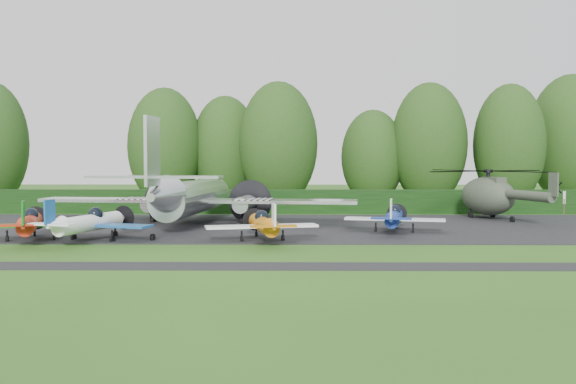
{
  "coord_description": "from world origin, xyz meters",
  "views": [
    {
      "loc": [
        4.75,
        -33.62,
        4.73
      ],
      "look_at": [
        4.29,
        8.17,
        2.5
      ],
      "focal_mm": 40.0,
      "sensor_mm": 36.0,
      "label": 1
    }
  ],
  "objects_px": {
    "sign_board": "(544,198)",
    "light_plane_orange": "(263,224)",
    "transport_plane": "(192,196)",
    "helicopter": "(488,192)",
    "light_plane_blue": "(394,217)",
    "light_plane_red": "(30,223)",
    "light_plane_white": "(90,223)"
  },
  "relations": [
    {
      "from": "sign_board",
      "to": "light_plane_orange",
      "type": "bearing_deg",
      "value": -150.67
    },
    {
      "from": "transport_plane",
      "to": "helicopter",
      "type": "relative_size",
      "value": 1.65
    },
    {
      "from": "light_plane_orange",
      "to": "light_plane_blue",
      "type": "bearing_deg",
      "value": 41.84
    },
    {
      "from": "light_plane_red",
      "to": "light_plane_orange",
      "type": "height_order",
      "value": "light_plane_red"
    },
    {
      "from": "light_plane_white",
      "to": "light_plane_orange",
      "type": "xyz_separation_m",
      "value": [
        9.76,
        -0.0,
        -0.08
      ]
    },
    {
      "from": "light_plane_white",
      "to": "light_plane_red",
      "type": "bearing_deg",
      "value": 162.66
    },
    {
      "from": "light_plane_blue",
      "to": "helicopter",
      "type": "height_order",
      "value": "helicopter"
    },
    {
      "from": "sign_board",
      "to": "transport_plane",
      "type": "bearing_deg",
      "value": -170.71
    },
    {
      "from": "helicopter",
      "to": "transport_plane",
      "type": "bearing_deg",
      "value": -150.41
    },
    {
      "from": "transport_plane",
      "to": "sign_board",
      "type": "xyz_separation_m",
      "value": [
        28.13,
        9.69,
        -0.73
      ]
    },
    {
      "from": "transport_plane",
      "to": "sign_board",
      "type": "bearing_deg",
      "value": 12.78
    },
    {
      "from": "light_plane_blue",
      "to": "helicopter",
      "type": "bearing_deg",
      "value": 35.4
    },
    {
      "from": "light_plane_white",
      "to": "sign_board",
      "type": "height_order",
      "value": "light_plane_white"
    },
    {
      "from": "transport_plane",
      "to": "light_plane_white",
      "type": "distance_m",
      "value": 9.86
    },
    {
      "from": "light_plane_white",
      "to": "sign_board",
      "type": "distance_m",
      "value": 37.4
    },
    {
      "from": "helicopter",
      "to": "sign_board",
      "type": "height_order",
      "value": "helicopter"
    },
    {
      "from": "light_plane_blue",
      "to": "light_plane_white",
      "type": "bearing_deg",
      "value": -178.14
    },
    {
      "from": "helicopter",
      "to": "sign_board",
      "type": "distance_m",
      "value": 7.63
    },
    {
      "from": "light_plane_orange",
      "to": "transport_plane",
      "type": "bearing_deg",
      "value": 134.42
    },
    {
      "from": "helicopter",
      "to": "light_plane_white",
      "type": "bearing_deg",
      "value": -135.77
    },
    {
      "from": "light_plane_red",
      "to": "light_plane_blue",
      "type": "xyz_separation_m",
      "value": [
        21.08,
        4.4,
        -0.07
      ]
    },
    {
      "from": "sign_board",
      "to": "light_plane_red",
      "type": "bearing_deg",
      "value": -162.47
    },
    {
      "from": "light_plane_orange",
      "to": "helicopter",
      "type": "bearing_deg",
      "value": 52.75
    },
    {
      "from": "transport_plane",
      "to": "helicopter",
      "type": "distance_m",
      "value": 22.65
    },
    {
      "from": "sign_board",
      "to": "helicopter",
      "type": "bearing_deg",
      "value": -152.71
    },
    {
      "from": "light_plane_red",
      "to": "light_plane_blue",
      "type": "height_order",
      "value": "light_plane_red"
    },
    {
      "from": "transport_plane",
      "to": "light_plane_white",
      "type": "height_order",
      "value": "transport_plane"
    },
    {
      "from": "light_plane_orange",
      "to": "helicopter",
      "type": "height_order",
      "value": "helicopter"
    },
    {
      "from": "transport_plane",
      "to": "helicopter",
      "type": "bearing_deg",
      "value": 6.84
    },
    {
      "from": "light_plane_red",
      "to": "helicopter",
      "type": "xyz_separation_m",
      "value": [
        29.8,
        13.9,
        0.99
      ]
    },
    {
      "from": "light_plane_white",
      "to": "light_plane_blue",
      "type": "bearing_deg",
      "value": -3.43
    },
    {
      "from": "light_plane_blue",
      "to": "helicopter",
      "type": "distance_m",
      "value": 12.93
    }
  ]
}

